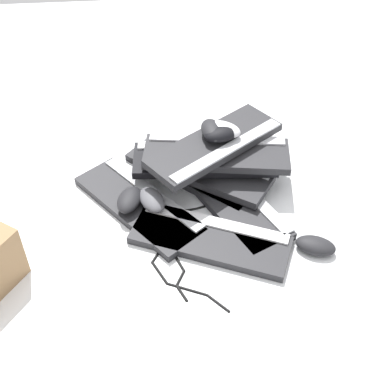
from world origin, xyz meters
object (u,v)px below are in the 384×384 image
object	(u,v)px
mouse_0	(129,200)
mouse_4	(152,200)
keyboard_2	(139,205)
keyboard_1	(193,171)
keyboard_5	(205,159)
mouse_3	(222,134)
mouse_5	(223,129)
keyboard_0	(231,199)
keyboard_6	(216,153)
mouse_1	(212,130)
keyboard_3	(211,239)
keyboard_7	(215,145)
keyboard_4	(202,168)
mouse_2	(316,246)

from	to	relation	value
mouse_0	mouse_4	distance (m)	0.07
keyboard_2	keyboard_1	bearing A→B (deg)	38.30
keyboard_2	keyboard_5	size ratio (longest dim) A/B	0.97
mouse_0	mouse_3	bearing A→B (deg)	133.30
keyboard_1	mouse_5	size ratio (longest dim) A/B	3.91
keyboard_0	keyboard_2	bearing A→B (deg)	179.79
keyboard_6	mouse_0	size ratio (longest dim) A/B	4.16
mouse_1	keyboard_6	bearing A→B (deg)	-166.44
keyboard_0	keyboard_3	size ratio (longest dim) A/B	1.00
mouse_0	mouse_1	bearing A→B (deg)	138.60
keyboard_3	mouse_5	xyz separation A→B (m)	(0.07, 0.30, 0.16)
keyboard_5	mouse_4	size ratio (longest dim) A/B	4.09
mouse_1	mouse_0	bearing A→B (deg)	112.08
keyboard_7	mouse_1	size ratio (longest dim) A/B	4.04
keyboard_4	keyboard_5	xyz separation A→B (m)	(0.01, 0.01, 0.03)
mouse_3	keyboard_1	bearing A→B (deg)	-31.96
keyboard_4	mouse_3	world-z (taller)	mouse_3
keyboard_1	keyboard_5	bearing A→B (deg)	-25.08
keyboard_5	keyboard_3	bearing A→B (deg)	-92.64
keyboard_3	mouse_2	world-z (taller)	mouse_2
keyboard_2	keyboard_0	bearing A→B (deg)	-0.21
keyboard_0	keyboard_4	distance (m)	0.14
keyboard_7	mouse_3	world-z (taller)	mouse_3
keyboard_1	keyboard_3	size ratio (longest dim) A/B	0.93
mouse_0	mouse_4	world-z (taller)	same
keyboard_7	mouse_0	bearing A→B (deg)	-154.22
mouse_3	mouse_0	bearing A→B (deg)	6.81
keyboard_7	mouse_4	size ratio (longest dim) A/B	4.04
keyboard_4	keyboard_3	bearing A→B (deg)	-90.65
keyboard_3	keyboard_6	distance (m)	0.29
mouse_3	keyboard_4	bearing A→B (deg)	-15.28
keyboard_5	keyboard_4	bearing A→B (deg)	-143.72
mouse_3	mouse_4	bearing A→B (deg)	14.36
keyboard_5	keyboard_6	distance (m)	0.05
keyboard_2	mouse_4	size ratio (longest dim) A/B	3.98
mouse_5	mouse_1	bearing A→B (deg)	-144.17
mouse_3	mouse_2	bearing A→B (deg)	105.59
keyboard_5	mouse_5	bearing A→B (deg)	17.21
keyboard_2	keyboard_5	world-z (taller)	keyboard_5
keyboard_1	keyboard_7	xyz separation A→B (m)	(0.06, -0.03, 0.12)
keyboard_1	mouse_2	size ratio (longest dim) A/B	3.91
mouse_5	mouse_2	bearing A→B (deg)	-27.32
mouse_0	keyboard_6	bearing A→B (deg)	133.05
keyboard_5	mouse_5	size ratio (longest dim) A/B	4.09
keyboard_7	mouse_1	world-z (taller)	mouse_1
mouse_0	mouse_5	size ratio (longest dim) A/B	1.00
mouse_0	mouse_2	bearing A→B (deg)	86.89
mouse_4	mouse_0	bearing A→B (deg)	-117.23
keyboard_2	mouse_3	world-z (taller)	mouse_3
keyboard_4	mouse_5	xyz separation A→B (m)	(0.07, 0.02, 0.13)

